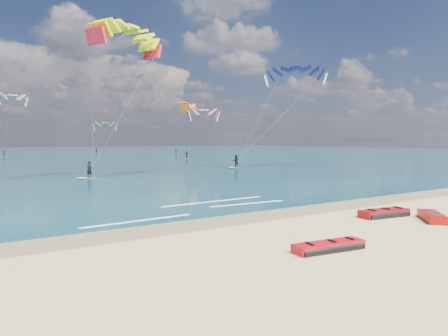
# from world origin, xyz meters

# --- Properties ---
(ground) EXTENTS (320.00, 320.00, 0.00)m
(ground) POSITION_xyz_m (0.00, 40.00, 0.00)
(ground) COLOR tan
(ground) RESTS_ON ground
(wet_sand_strip) EXTENTS (320.00, 2.40, 0.01)m
(wet_sand_strip) POSITION_xyz_m (0.00, 3.00, 0.00)
(wet_sand_strip) COLOR olive
(wet_sand_strip) RESTS_ON ground
(sea) EXTENTS (320.00, 200.00, 0.04)m
(sea) POSITION_xyz_m (0.00, 104.00, 0.02)
(sea) COLOR #0B333C
(sea) RESTS_ON ground
(packed_kite_left) EXTENTS (2.98, 1.41, 0.37)m
(packed_kite_left) POSITION_xyz_m (-0.22, -3.24, 0.00)
(packed_kite_left) COLOR red
(packed_kite_left) RESTS_ON ground
(packed_kite_mid) EXTENTS (3.05, 1.65, 0.45)m
(packed_kite_mid) POSITION_xyz_m (6.71, -0.51, 0.00)
(packed_kite_mid) COLOR #9C0A10
(packed_kite_mid) RESTS_ON ground
(packed_kite_right) EXTENTS (2.60, 2.59, 0.43)m
(packed_kite_right) POSITION_xyz_m (7.84, -2.31, 0.00)
(packed_kite_right) COLOR #AD0B07
(packed_kite_right) RESTS_ON ground
(kitesurfer_main) EXTENTS (9.14, 7.39, 15.47)m
(kitesurfer_main) POSITION_xyz_m (0.80, 25.03, 8.07)
(kitesurfer_main) COLOR #CBD619
(kitesurfer_main) RESTS_ON sea
(kitesurfer_far) EXTENTS (11.95, 9.46, 14.68)m
(kitesurfer_far) POSITION_xyz_m (22.99, 28.90, 7.46)
(kitesurfer_far) COLOR gold
(kitesurfer_far) RESTS_ON sea
(shoreline_foam) EXTENTS (12.52, 3.62, 0.01)m
(shoreline_foam) POSITION_xyz_m (0.56, 6.63, 0.04)
(shoreline_foam) COLOR white
(shoreline_foam) RESTS_ON ground
(distant_kites) EXTENTS (83.14, 42.83, 13.16)m
(distant_kites) POSITION_xyz_m (0.34, 77.43, 5.73)
(distant_kites) COLOR orange
(distant_kites) RESTS_ON ground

